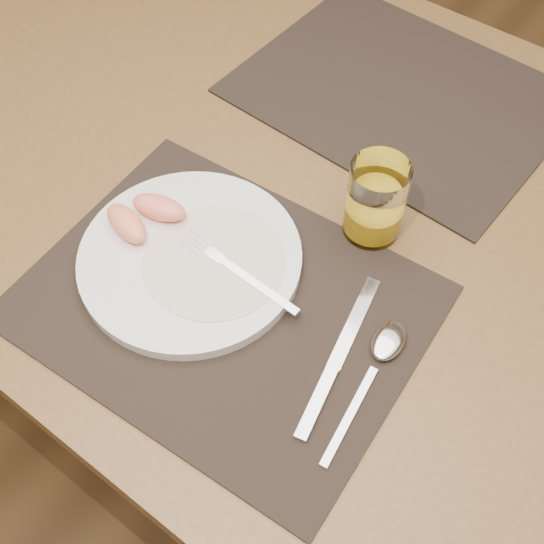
{
  "coord_description": "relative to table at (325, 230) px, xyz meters",
  "views": [
    {
      "loc": [
        0.3,
        -0.53,
        1.43
      ],
      "look_at": [
        0.03,
        -0.16,
        0.77
      ],
      "focal_mm": 45.0,
      "sensor_mm": 36.0,
      "label": 1
    }
  ],
  "objects": [
    {
      "name": "ground",
      "position": [
        0.0,
        0.0,
        -0.67
      ],
      "size": [
        5.0,
        5.0,
        0.0
      ],
      "primitive_type": "plane",
      "color": "brown",
      "rests_on": "ground"
    },
    {
      "name": "table",
      "position": [
        0.0,
        0.0,
        0.0
      ],
      "size": [
        1.4,
        0.9,
        0.75
      ],
      "color": "brown",
      "rests_on": "ground"
    },
    {
      "name": "placemat_near",
      "position": [
        0.0,
        -0.22,
        0.09
      ],
      "size": [
        0.47,
        0.38,
        0.0
      ],
      "primitive_type": "cube",
      "rotation": [
        0.0,
        0.0,
        0.06
      ],
      "color": "black",
      "rests_on": "table"
    },
    {
      "name": "placemat_far",
      "position": [
        -0.02,
        0.22,
        0.09
      ],
      "size": [
        0.46,
        0.37,
        0.0
      ],
      "primitive_type": "cube",
      "rotation": [
        0.0,
        0.0,
        -0.04
      ],
      "color": "black",
      "rests_on": "table"
    },
    {
      "name": "plate",
      "position": [
        -0.07,
        -0.2,
        0.1
      ],
      "size": [
        0.27,
        0.27,
        0.02
      ],
      "primitive_type": "cylinder",
      "color": "white",
      "rests_on": "placemat_near"
    },
    {
      "name": "plate_dressing",
      "position": [
        -0.04,
        -0.19,
        0.1
      ],
      "size": [
        0.17,
        0.17,
        0.0
      ],
      "color": "white",
      "rests_on": "plate"
    },
    {
      "name": "fork",
      "position": [
        -0.02,
        -0.18,
        0.11
      ],
      "size": [
        0.18,
        0.03,
        0.0
      ],
      "color": "silver",
      "rests_on": "plate"
    },
    {
      "name": "knife",
      "position": [
        0.15,
        -0.22,
        0.09
      ],
      "size": [
        0.06,
        0.22,
        0.01
      ],
      "color": "silver",
      "rests_on": "placemat_near"
    },
    {
      "name": "spoon",
      "position": [
        0.18,
        -0.17,
        0.09
      ],
      "size": [
        0.05,
        0.19,
        0.01
      ],
      "color": "silver",
      "rests_on": "placemat_near"
    },
    {
      "name": "juice_glass",
      "position": [
        0.08,
        -0.02,
        0.14
      ],
      "size": [
        0.07,
        0.07,
        0.11
      ],
      "color": "white",
      "rests_on": "placemat_near"
    },
    {
      "name": "grapefruit_wedges",
      "position": [
        -0.14,
        -0.2,
        0.12
      ],
      "size": [
        0.09,
        0.09,
        0.03
      ],
      "color": "#FF8968",
      "rests_on": "plate"
    }
  ]
}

